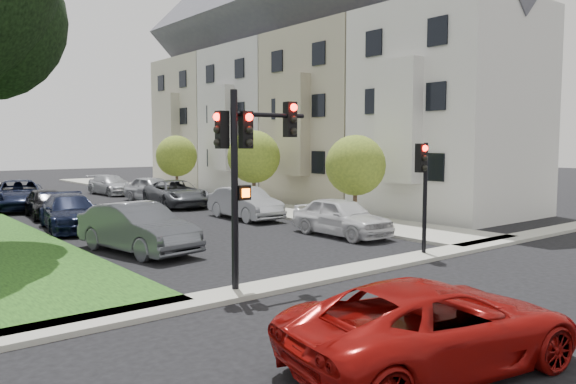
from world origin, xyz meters
TOP-DOWN VIEW (x-y plane):
  - ground at (0.00, 0.00)m, footprint 140.00×140.00m
  - sidewalk_right at (6.75, 24.00)m, footprint 3.50×44.00m
  - sidewalk_cross at (0.00, 2.00)m, footprint 60.00×1.00m
  - house_a at (12.45, 8.00)m, footprint 7.70×7.55m
  - house_b at (12.45, 15.50)m, footprint 7.70×7.55m
  - house_c at (12.45, 23.00)m, footprint 7.70×7.55m
  - house_d at (12.45, 30.50)m, footprint 7.70×7.55m
  - small_tree_a at (6.20, 8.20)m, footprint 2.59×2.59m
  - small_tree_b at (6.20, 15.74)m, footprint 2.80×2.80m
  - small_tree_c at (6.20, 24.53)m, footprint 2.68×2.68m
  - traffic_signal_main at (-3.43, 2.23)m, footprint 2.32×0.60m
  - traffic_signal_secondary at (3.07, 2.19)m, footprint 0.45×0.36m
  - car_cross_near at (-3.77, -3.43)m, footprint 5.33×3.12m
  - car_parked_0 at (3.85, 6.59)m, footprint 1.76×4.34m
  - car_parked_1 at (3.67, 12.84)m, footprint 1.74×4.56m
  - car_parked_2 at (3.58, 19.56)m, footprint 3.03×5.51m
  - car_parked_3 at (3.64, 22.61)m, footprint 2.35×4.74m
  - car_parked_4 at (3.42, 28.77)m, footprint 2.24×4.70m
  - car_parked_5 at (-3.54, 8.33)m, footprint 2.46×5.05m
  - car_parked_6 at (-3.74, 14.52)m, footprint 2.67×5.18m
  - car_parked_7 at (-3.41, 19.06)m, footprint 2.11×4.29m
  - car_parked_8 at (-3.65, 23.43)m, footprint 3.61×6.06m

SIDE VIEW (x-z plane):
  - ground at x=0.00m, z-range 0.00..0.00m
  - sidewalk_right at x=6.75m, z-range 0.00..0.12m
  - sidewalk_cross at x=0.00m, z-range 0.00..0.12m
  - car_parked_4 at x=3.42m, z-range 0.00..1.32m
  - car_cross_near at x=-3.77m, z-range 0.00..1.39m
  - car_parked_7 at x=-3.41m, z-range 0.00..1.41m
  - car_parked_6 at x=-3.74m, z-range 0.00..1.44m
  - car_parked_2 at x=3.58m, z-range 0.00..1.46m
  - car_parked_0 at x=3.85m, z-range 0.00..1.48m
  - car_parked_1 at x=3.67m, z-range 0.00..1.48m
  - car_parked_3 at x=3.64m, z-range 0.00..1.55m
  - car_parked_8 at x=-3.65m, z-range 0.00..1.58m
  - car_parked_5 at x=-3.54m, z-range 0.00..1.59m
  - traffic_signal_secondary at x=3.07m, z-range 0.70..4.24m
  - small_tree_a at x=6.20m, z-range 0.64..4.52m
  - small_tree_c at x=6.20m, z-range 0.66..4.69m
  - small_tree_b at x=6.20m, z-range 0.69..4.90m
  - traffic_signal_main at x=-3.43m, z-range 0.90..5.65m
  - house_a at x=12.45m, z-range -1.05..14.92m
  - house_b at x=12.45m, z-range -1.05..14.92m
  - house_c at x=12.45m, z-range -1.05..14.92m
  - house_d at x=12.45m, z-range -1.05..14.92m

